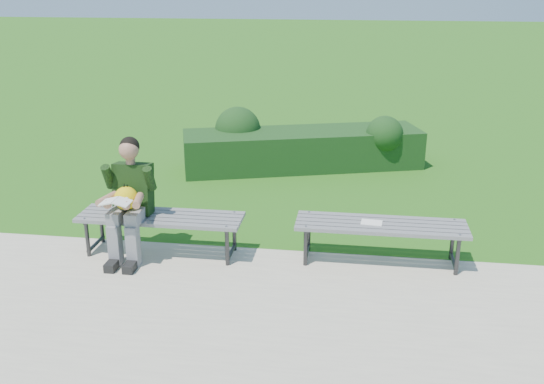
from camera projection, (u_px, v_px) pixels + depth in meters
ground at (279, 251)px, 6.84m from camera, size 80.00×80.00×0.00m
walkway at (252, 336)px, 5.20m from camera, size 30.00×3.50×0.02m
hedge at (299, 145)px, 9.80m from camera, size 3.91×2.03×0.94m
bench_left at (161, 220)px, 6.62m from camera, size 1.80×0.50×0.46m
bench_right at (381, 228)px, 6.41m from camera, size 1.80×0.50×0.46m
seated_boy at (129, 196)px, 6.47m from camera, size 0.56×0.76×1.31m
paper_sheet at (372, 222)px, 6.41m from camera, size 0.23×0.18×0.01m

